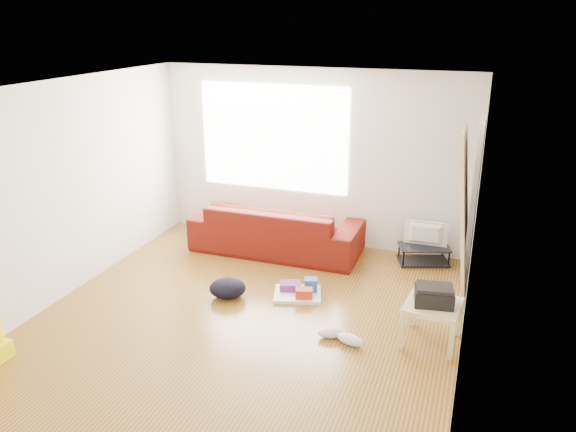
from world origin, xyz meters
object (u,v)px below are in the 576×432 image
(bucket, at_px, (272,255))
(cleaning_tray, at_px, (299,291))
(tv_stand, at_px, (424,254))
(sofa, at_px, (277,251))
(side_table, at_px, (433,310))
(backpack, at_px, (228,297))

(bucket, height_order, cleaning_tray, cleaning_tray)
(tv_stand, relative_size, bucket, 2.44)
(sofa, relative_size, side_table, 4.05)
(sofa, height_order, side_table, side_table)
(bucket, bearing_deg, side_table, -33.02)
(sofa, xyz_separation_m, side_table, (2.31, -1.68, 0.37))
(sofa, bearing_deg, side_table, 143.96)
(tv_stand, distance_m, cleaning_tray, 1.93)
(tv_stand, bearing_deg, cleaning_tray, -150.53)
(backpack, bearing_deg, bucket, 67.36)
(side_table, bearing_deg, tv_stand, 98.75)
(sofa, relative_size, backpack, 5.46)
(tv_stand, relative_size, side_table, 1.28)
(sofa, height_order, cleaning_tray, sofa)
(sofa, distance_m, side_table, 2.88)
(bucket, bearing_deg, cleaning_tray, -53.97)
(side_table, height_order, cleaning_tray, side_table)
(side_table, bearing_deg, backpack, 175.62)
(sofa, bearing_deg, cleaning_tray, 121.74)
(side_table, distance_m, bucket, 2.77)
(sofa, height_order, backpack, sofa)
(tv_stand, relative_size, backpack, 1.73)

